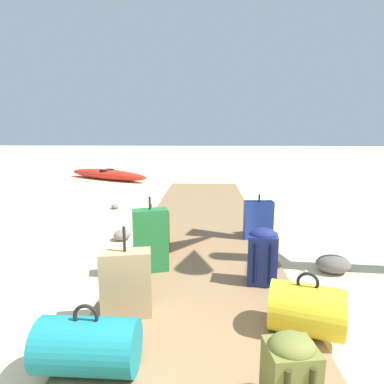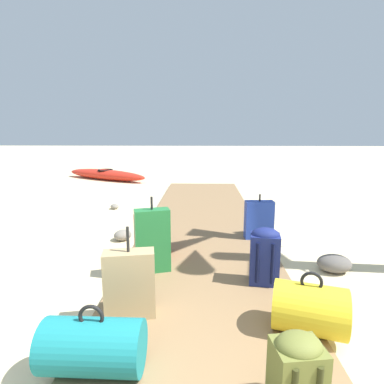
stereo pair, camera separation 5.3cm
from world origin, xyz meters
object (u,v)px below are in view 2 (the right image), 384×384
Objects in this scene: backpack_navy at (265,254)px; kayak at (106,175)px; suitcase_green at (153,240)px; suitcase_blue at (259,220)px; duffel_bag_yellow at (310,309)px; suitcase_tan at (130,284)px; backpack_olive at (297,372)px; suitcase_red at (153,233)px; duffel_bag_teal at (93,346)px.

backpack_navy reaches higher than kayak.
suitcase_green is 1.30× the size of suitcase_blue.
suitcase_green is at bearing 142.21° from duffel_bag_yellow.
suitcase_tan reaches higher than backpack_navy.
duffel_bag_yellow reaches higher than kayak.
suitcase_green is 1.78m from suitcase_blue.
backpack_olive is at bearing -95.77° from suitcase_blue.
suitcase_green reaches higher than duffel_bag_yellow.
duffel_bag_yellow is at bearing -63.70° from kayak.
suitcase_red is at bearing -156.44° from suitcase_blue.
suitcase_blue reaches higher than kayak.
suitcase_tan is (-1.12, 0.90, 0.04)m from backpack_olive.
suitcase_blue is 7.23m from kayak.
duffel_bag_yellow is at bearing -7.20° from suitcase_tan.
duffel_bag_teal is 1.36× the size of backpack_olive.
duffel_bag_teal is 9.02m from kayak.
suitcase_red reaches higher than duffel_bag_teal.
suitcase_blue is at bearing 84.23° from backpack_olive.
duffel_bag_teal is 1.10× the size of backpack_navy.
suitcase_red is 0.76× the size of suitcase_green.
suitcase_blue is (0.18, 1.39, -0.03)m from backpack_navy.
duffel_bag_teal is 0.99× the size of suitcase_blue.
suitcase_green is at bearing -139.83° from suitcase_blue.
kayak is (-4.04, 5.99, -0.18)m from suitcase_blue.
suitcase_red is at bearing 91.01° from suitcase_tan.
kayak is (-2.68, 7.14, -0.26)m from suitcase_green.
duffel_bag_yellow is (1.44, -1.58, -0.07)m from suitcase_red.
suitcase_green is at bearing -69.38° from kayak.
suitcase_red reaches higher than backpack_navy.
suitcase_green is at bearing 84.38° from duffel_bag_teal.
suitcase_red reaches higher than backpack_olive.
duffel_bag_yellow is 2.20m from suitcase_blue.
backpack_navy reaches higher than duffel_bag_teal.
backpack_navy is (1.32, 1.27, 0.13)m from duffel_bag_teal.
duffel_bag_yellow is 0.74× the size of suitcase_green.
suitcase_red is 7.11m from kayak.
duffel_bag_yellow is 0.80× the size of suitcase_tan.
duffel_bag_teal is at bearing -119.48° from suitcase_blue.
suitcase_blue reaches higher than backpack_olive.
suitcase_green is 7.63m from kayak.
backpack_olive is 1.43m from suitcase_tan.
duffel_bag_teal is 1.84m from backpack_navy.
backpack_olive is at bearing -12.19° from duffel_bag_teal.
backpack_olive is (1.14, -2.30, -0.01)m from suitcase_red.
suitcase_red is 1.40m from suitcase_tan.
backpack_olive is 9.67m from kayak.
backpack_navy is at bearing -11.98° from suitcase_green.
suitcase_blue is at bearing 60.52° from duffel_bag_teal.
suitcase_tan is at bearing 172.80° from duffel_bag_yellow.
backpack_navy reaches higher than backpack_olive.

